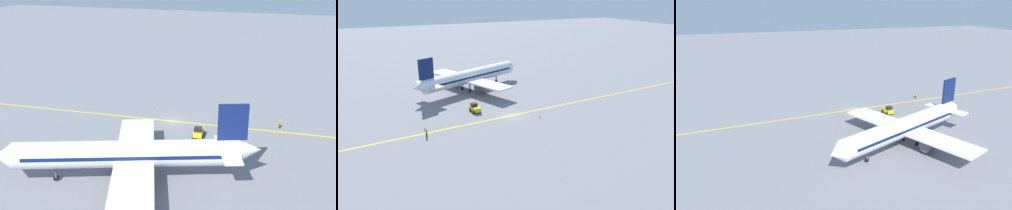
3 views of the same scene
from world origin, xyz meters
TOP-DOWN VIEW (x-y plane):
  - ground_plane at (0.00, 0.00)m, footprint 400.00×400.00m
  - apron_yellow_centreline at (0.00, 0.00)m, footprint 9.62×119.68m
  - airplane_at_gate at (-22.24, -1.62)m, footprint 27.91×34.03m
  - baggage_tug_white at (-5.48, -6.42)m, footprint 3.14×2.03m
  - ground_crew_worker at (3.17, -19.05)m, footprint 0.55×0.34m
  - traffic_cone_near_nose at (3.79, 4.84)m, footprint 0.32×0.32m
  - traffic_cone_mid_apron at (-0.16, -18.71)m, footprint 0.32×0.32m

SIDE VIEW (x-z plane):
  - ground_plane at x=0.00m, z-range 0.00..0.00m
  - apron_yellow_centreline at x=0.00m, z-range 0.00..0.01m
  - traffic_cone_near_nose at x=3.79m, z-range 0.00..0.55m
  - traffic_cone_mid_apron at x=-0.16m, z-range 0.00..0.55m
  - baggage_tug_white at x=-5.48m, z-range -0.15..1.96m
  - ground_crew_worker at x=3.17m, z-range 0.07..1.75m
  - airplane_at_gate at x=-22.24m, z-range -1.59..9.01m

